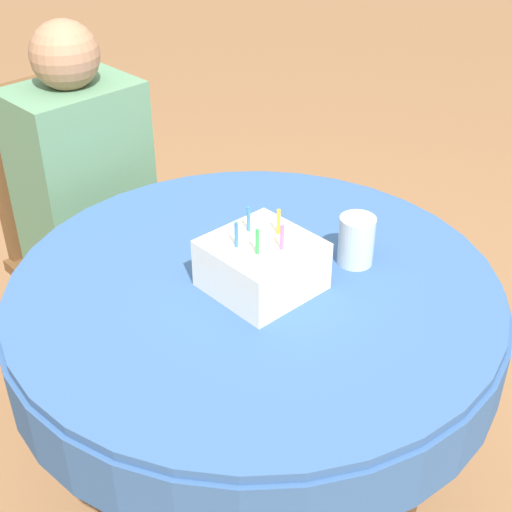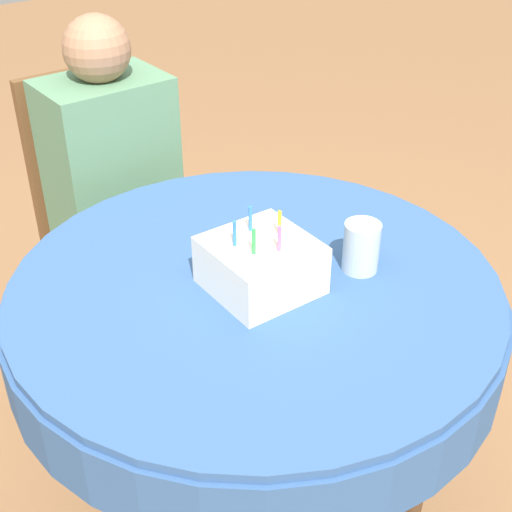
{
  "view_description": "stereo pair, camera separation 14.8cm",
  "coord_description": "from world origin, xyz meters",
  "px_view_note": "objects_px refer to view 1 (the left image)",
  "views": [
    {
      "loc": [
        -0.85,
        -0.92,
        1.65
      ],
      "look_at": [
        -0.0,
        -0.01,
        0.84
      ],
      "focal_mm": 50.0,
      "sensor_mm": 36.0,
      "label": 1
    },
    {
      "loc": [
        -0.73,
        -1.02,
        1.65
      ],
      "look_at": [
        -0.0,
        -0.01,
        0.84
      ],
      "focal_mm": 50.0,
      "sensor_mm": 36.0,
      "label": 2
    }
  ],
  "objects_px": {
    "person": "(88,190)",
    "birthday_cake": "(262,265)",
    "drinking_glass": "(356,240)",
    "chair": "(78,233)"
  },
  "relations": [
    {
      "from": "chair",
      "to": "birthday_cake",
      "type": "xyz_separation_m",
      "value": [
        -0.03,
        -0.86,
        0.32
      ]
    },
    {
      "from": "birthday_cake",
      "to": "drinking_glass",
      "type": "xyz_separation_m",
      "value": [
        0.22,
        -0.07,
        0.0
      ]
    },
    {
      "from": "chair",
      "to": "person",
      "type": "distance_m",
      "value": 0.21
    },
    {
      "from": "drinking_glass",
      "to": "chair",
      "type": "bearing_deg",
      "value": 101.28
    },
    {
      "from": "person",
      "to": "drinking_glass",
      "type": "height_order",
      "value": "person"
    },
    {
      "from": "person",
      "to": "drinking_glass",
      "type": "bearing_deg",
      "value": -79.53
    },
    {
      "from": "chair",
      "to": "person",
      "type": "relative_size",
      "value": 0.84
    },
    {
      "from": "person",
      "to": "birthday_cake",
      "type": "relative_size",
      "value": 5.73
    },
    {
      "from": "person",
      "to": "birthday_cake",
      "type": "xyz_separation_m",
      "value": [
        -0.03,
        -0.76,
        0.13
      ]
    },
    {
      "from": "chair",
      "to": "person",
      "type": "height_order",
      "value": "person"
    }
  ]
}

